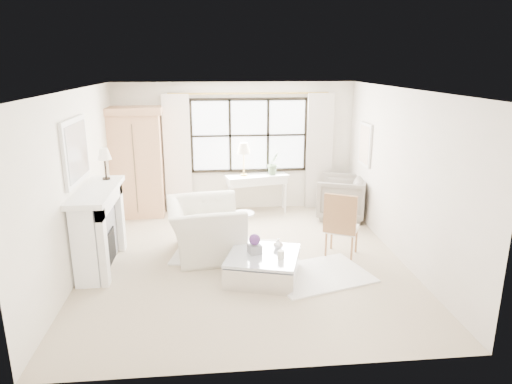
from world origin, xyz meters
TOP-DOWN VIEW (x-y plane):
  - floor at (0.00, 0.00)m, footprint 5.50×5.50m
  - ceiling at (0.00, 0.00)m, footprint 5.50×5.50m
  - wall_back at (0.00, 2.75)m, footprint 5.00×0.00m
  - wall_front at (0.00, -2.75)m, footprint 5.00×0.00m
  - wall_left at (-2.50, 0.00)m, footprint 0.00×5.50m
  - wall_right at (2.50, 0.00)m, footprint 0.00×5.50m
  - window_pane at (0.30, 2.73)m, footprint 2.40×0.02m
  - window_frame at (0.30, 2.72)m, footprint 2.50×0.04m
  - curtain_rod at (0.30, 2.67)m, footprint 3.30×0.04m
  - curtain_left at (-1.20, 2.65)m, footprint 0.55×0.10m
  - curtain_right at (1.80, 2.65)m, footprint 0.55×0.10m
  - fireplace at (-2.27, 0.00)m, footprint 0.58×1.66m
  - mirror_frame at (-2.47, 0.00)m, footprint 0.05×1.15m
  - mirror_glass at (-2.44, 0.00)m, footprint 0.02×1.00m
  - art_frame at (2.47, 1.70)m, footprint 0.04×0.62m
  - art_canvas at (2.45, 1.70)m, footprint 0.01×0.52m
  - mantel_lamp at (-2.20, 0.56)m, footprint 0.22×0.22m
  - armoire at (-2.01, 2.47)m, footprint 1.15×0.74m
  - console_table at (0.44, 2.48)m, footprint 1.37×0.72m
  - console_lamp at (0.17, 2.47)m, footprint 0.28×0.28m
  - orchid_plant at (0.79, 2.48)m, footprint 0.33×0.31m
  - side_table at (0.04, 0.90)m, footprint 0.40×0.40m
  - rug_left at (-0.30, 0.33)m, footprint 1.87×1.49m
  - rug_right at (1.06, -0.66)m, footprint 1.69×1.45m
  - club_armchair at (-0.63, 0.33)m, footprint 1.34×1.49m
  - wingback_chair at (2.12, 1.90)m, footprint 1.22×1.20m
  - french_chair at (1.59, 0.03)m, footprint 0.65×0.65m
  - coffee_table at (0.22, -0.66)m, footprint 1.24×1.24m
  - planter_box at (0.10, -0.61)m, footprint 0.22×0.22m
  - planter_flowers at (0.10, -0.61)m, footprint 0.17×0.17m
  - pillar_candle at (0.45, -0.83)m, footprint 0.09×0.09m
  - coffee_vase at (0.47, -0.48)m, footprint 0.18×0.18m

SIDE VIEW (x-z plane):
  - floor at x=0.00m, z-range 0.00..0.00m
  - rug_right at x=1.06m, z-range 0.00..0.03m
  - rug_left at x=-0.30m, z-range 0.00..0.03m
  - coffee_table at x=0.22m, z-range -0.01..0.37m
  - french_chair at x=1.59m, z-range -0.23..0.85m
  - side_table at x=0.04m, z-range 0.08..0.58m
  - console_table at x=0.44m, z-range 0.00..0.80m
  - wingback_chair at x=2.12m, z-range 0.00..0.86m
  - pillar_candle at x=0.45m, z-range 0.38..0.50m
  - club_armchair at x=-0.63m, z-range 0.00..0.89m
  - planter_box at x=0.10m, z-range 0.38..0.51m
  - coffee_vase at x=0.47m, z-range 0.38..0.53m
  - planter_flowers at x=0.10m, z-range 0.51..0.68m
  - fireplace at x=-2.27m, z-range 0.02..1.28m
  - orchid_plant at x=0.79m, z-range 0.80..1.27m
  - armoire at x=-2.01m, z-range 0.02..2.26m
  - curtain_left at x=-1.20m, z-range 0.00..2.47m
  - curtain_right at x=1.80m, z-range 0.00..2.47m
  - wall_left at x=-2.50m, z-range -1.40..4.10m
  - wall_right at x=2.50m, z-range -1.40..4.10m
  - wall_back at x=0.00m, z-range -1.15..3.85m
  - wall_front at x=0.00m, z-range -1.15..3.85m
  - console_lamp at x=0.17m, z-range 1.01..1.70m
  - art_frame at x=2.47m, z-range 1.14..1.96m
  - art_canvas at x=2.45m, z-range 1.19..1.91m
  - window_pane at x=0.30m, z-range 0.85..2.35m
  - window_frame at x=0.30m, z-range 0.85..2.35m
  - mantel_lamp at x=-2.20m, z-range 1.40..1.91m
  - mirror_frame at x=-2.47m, z-range 1.37..2.31m
  - mirror_glass at x=-2.44m, z-range 1.44..2.24m
  - curtain_rod at x=0.30m, z-range 2.45..2.49m
  - ceiling at x=0.00m, z-range 2.70..2.70m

